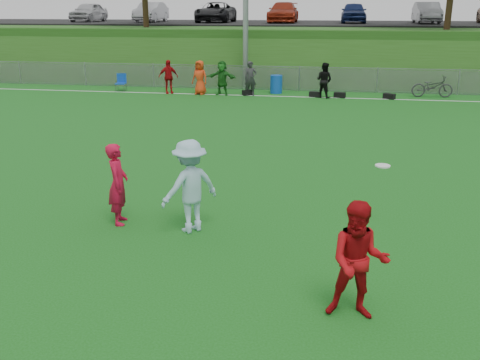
% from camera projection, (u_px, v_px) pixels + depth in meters
% --- Properties ---
extents(ground, '(120.00, 120.00, 0.00)m').
position_uv_depth(ground, '(230.00, 258.00, 9.59)').
color(ground, '#145511').
rests_on(ground, ground).
extents(sideline_far, '(60.00, 0.10, 0.01)m').
position_uv_depth(sideline_far, '(296.00, 97.00, 26.46)').
color(sideline_far, white).
rests_on(sideline_far, ground).
extents(fence, '(58.00, 0.06, 1.30)m').
position_uv_depth(fence, '(299.00, 78.00, 28.13)').
color(fence, gray).
rests_on(fence, ground).
extents(berm, '(120.00, 18.00, 3.00)m').
position_uv_depth(berm, '(309.00, 47.00, 38.17)').
color(berm, '#244E16').
rests_on(berm, ground).
extents(parking_lot, '(120.00, 12.00, 0.10)m').
position_uv_depth(parking_lot, '(311.00, 23.00, 39.56)').
color(parking_lot, black).
rests_on(parking_lot, berm).
extents(car_row, '(32.04, 5.18, 1.44)m').
position_uv_depth(car_row, '(295.00, 12.00, 38.57)').
color(car_row, '#BBBBBD').
rests_on(car_row, parking_lot).
extents(spectator_row, '(8.92, 0.95, 1.69)m').
position_uv_depth(spectator_row, '(233.00, 78.00, 26.70)').
color(spectator_row, '#B10C10').
rests_on(spectator_row, ground).
extents(gear_bags, '(7.52, 0.55, 0.26)m').
position_uv_depth(gear_bags, '(322.00, 95.00, 26.32)').
color(gear_bags, black).
rests_on(gear_bags, ground).
extents(player_red_left, '(0.54, 0.70, 1.70)m').
position_uv_depth(player_red_left, '(118.00, 184.00, 10.91)').
color(player_red_left, red).
rests_on(player_red_left, ground).
extents(player_red_center, '(0.88, 0.69, 1.77)m').
position_uv_depth(player_red_center, '(359.00, 261.00, 7.55)').
color(player_red_center, '#A80B10').
rests_on(player_red_center, ground).
extents(player_blue, '(1.36, 1.34, 1.87)m').
position_uv_depth(player_blue, '(190.00, 186.00, 10.51)').
color(player_blue, '#9FCBDD').
rests_on(player_blue, ground).
extents(frisbee, '(0.30, 0.30, 0.03)m').
position_uv_depth(frisbee, '(383.00, 166.00, 10.65)').
color(frisbee, white).
rests_on(frisbee, ground).
extents(recycling_bin, '(0.62, 0.62, 0.92)m').
position_uv_depth(recycling_bin, '(276.00, 84.00, 27.43)').
color(recycling_bin, '#1047B2').
rests_on(recycling_bin, ground).
extents(camp_chair, '(0.55, 0.56, 0.91)m').
position_uv_depth(camp_chair, '(121.00, 86.00, 28.16)').
color(camp_chair, '#0F3FAA').
rests_on(camp_chair, ground).
extents(bicycle, '(2.01, 0.80, 1.04)m').
position_uv_depth(bicycle, '(432.00, 87.00, 26.20)').
color(bicycle, '#2C2C2E').
rests_on(bicycle, ground).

